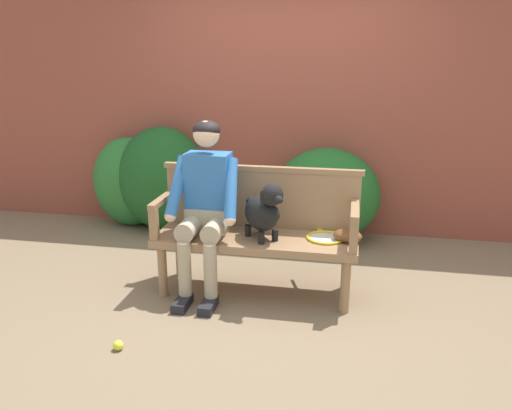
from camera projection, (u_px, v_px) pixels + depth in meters
name	position (u px, v px, depth m)	size (l,w,h in m)	color
ground_plane	(256.00, 292.00, 4.10)	(40.00, 40.00, 0.00)	#7A664C
brick_garden_fence	(287.00, 101.00, 5.33)	(8.00, 0.30, 2.68)	brown
hedge_bush_far_left	(163.00, 179.00, 5.44)	(0.95, 0.82, 1.09)	#194C1E
hedge_bush_mid_left	(326.00, 195.00, 5.13)	(1.05, 0.88, 0.93)	#1E5B23
hedge_bush_far_right	(130.00, 182.00, 5.56)	(0.80, 0.56, 0.97)	#286B2D
garden_bench	(256.00, 244.00, 3.99)	(1.55, 0.52, 0.47)	#93704C
bench_backrest	(261.00, 196.00, 4.11)	(1.59, 0.06, 0.50)	#93704C
bench_armrest_left_end	(160.00, 209.00, 3.96)	(0.06, 0.52, 0.28)	#93704C
bench_armrest_right_end	(355.00, 220.00, 3.69)	(0.06, 0.52, 0.28)	#93704C
person_seated	(206.00, 201.00, 3.95)	(0.56, 0.66, 1.34)	black
dog_on_bench	(264.00, 211.00, 3.82)	(0.39, 0.42, 0.46)	black
tennis_racket	(324.00, 236.00, 3.94)	(0.37, 0.58, 0.03)	yellow
baseball_glove	(347.00, 236.00, 3.85)	(0.22, 0.17, 0.09)	brown
tennis_ball	(118.00, 345.00, 3.30)	(0.07, 0.07, 0.07)	#CCDB33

